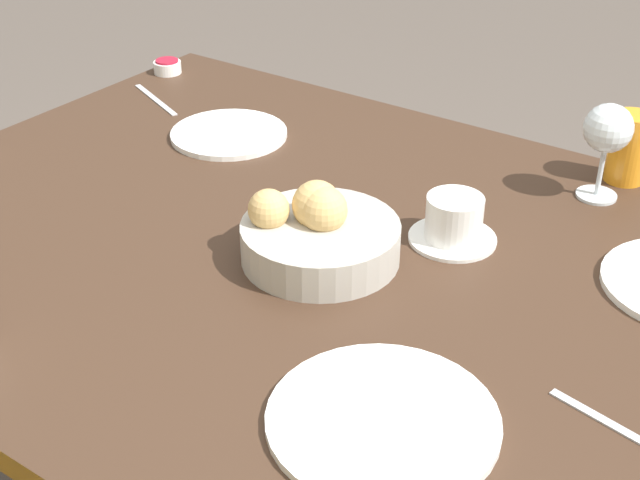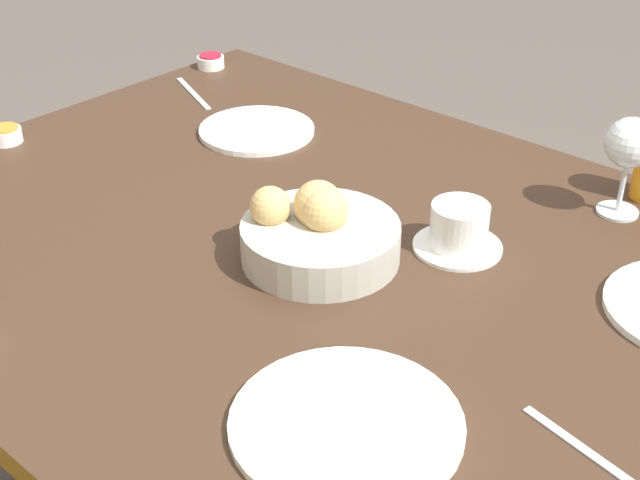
{
  "view_description": "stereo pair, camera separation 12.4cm",
  "coord_description": "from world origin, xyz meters",
  "px_view_note": "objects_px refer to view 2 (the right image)",
  "views": [
    {
      "loc": [
        -0.61,
        0.89,
        1.4
      ],
      "look_at": [
        0.0,
        0.02,
        0.76
      ],
      "focal_mm": 50.0,
      "sensor_mm": 36.0,
      "label": 1
    },
    {
      "loc": [
        -0.7,
        0.81,
        1.4
      ],
      "look_at": [
        0.0,
        0.02,
        0.76
      ],
      "focal_mm": 50.0,
      "sensor_mm": 36.0,
      "label": 2
    }
  ],
  "objects_px": {
    "wine_glass": "(630,146)",
    "coffee_cup": "(459,229)",
    "bread_basket": "(317,233)",
    "jam_bowl_honey": "(6,135)",
    "plate_near_right": "(257,130)",
    "jam_bowl_berry": "(211,61)",
    "fork_silver": "(193,93)",
    "knife_silver": "(593,456)",
    "plate_far_center": "(346,423)"
  },
  "relations": [
    {
      "from": "fork_silver",
      "to": "plate_far_center",
      "type": "bearing_deg",
      "value": 148.04
    },
    {
      "from": "wine_glass",
      "to": "knife_silver",
      "type": "height_order",
      "value": "wine_glass"
    },
    {
      "from": "plate_far_center",
      "to": "fork_silver",
      "type": "distance_m",
      "value": 1.0
    },
    {
      "from": "plate_near_right",
      "to": "coffee_cup",
      "type": "xyz_separation_m",
      "value": [
        -0.5,
        0.09,
        0.03
      ]
    },
    {
      "from": "plate_far_center",
      "to": "wine_glass",
      "type": "relative_size",
      "value": 1.64
    },
    {
      "from": "fork_silver",
      "to": "knife_silver",
      "type": "xyz_separation_m",
      "value": [
        -1.07,
        0.39,
        0.0
      ]
    },
    {
      "from": "plate_near_right",
      "to": "jam_bowl_berry",
      "type": "relative_size",
      "value": 3.64
    },
    {
      "from": "bread_basket",
      "to": "coffee_cup",
      "type": "bearing_deg",
      "value": -131.85
    },
    {
      "from": "plate_far_center",
      "to": "plate_near_right",
      "type": "bearing_deg",
      "value": -37.8
    },
    {
      "from": "bread_basket",
      "to": "fork_silver",
      "type": "bearing_deg",
      "value": -26.21
    },
    {
      "from": "bread_basket",
      "to": "jam_bowl_berry",
      "type": "relative_size",
      "value": 3.87
    },
    {
      "from": "bread_basket",
      "to": "wine_glass",
      "type": "relative_size",
      "value": 1.43
    },
    {
      "from": "plate_near_right",
      "to": "jam_bowl_honey",
      "type": "distance_m",
      "value": 0.45
    },
    {
      "from": "jam_bowl_honey",
      "to": "knife_silver",
      "type": "bearing_deg",
      "value": 178.98
    },
    {
      "from": "plate_near_right",
      "to": "fork_silver",
      "type": "distance_m",
      "value": 0.24
    },
    {
      "from": "plate_near_right",
      "to": "plate_far_center",
      "type": "distance_m",
      "value": 0.78
    },
    {
      "from": "wine_glass",
      "to": "jam_bowl_berry",
      "type": "xyz_separation_m",
      "value": [
        0.94,
        -0.02,
        -0.1
      ]
    },
    {
      "from": "coffee_cup",
      "to": "plate_near_right",
      "type": "bearing_deg",
      "value": -10.59
    },
    {
      "from": "bread_basket",
      "to": "wine_glass",
      "type": "xyz_separation_m",
      "value": [
        -0.26,
        -0.4,
        0.07
      ]
    },
    {
      "from": "jam_bowl_honey",
      "to": "fork_silver",
      "type": "height_order",
      "value": "jam_bowl_honey"
    },
    {
      "from": "bread_basket",
      "to": "jam_bowl_berry",
      "type": "xyz_separation_m",
      "value": [
        0.68,
        -0.42,
        -0.02
      ]
    },
    {
      "from": "jam_bowl_honey",
      "to": "knife_silver",
      "type": "xyz_separation_m",
      "value": [
        -1.15,
        0.02,
        -0.01
      ]
    },
    {
      "from": "plate_far_center",
      "to": "wine_glass",
      "type": "distance_m",
      "value": 0.65
    },
    {
      "from": "jam_bowl_berry",
      "to": "knife_silver",
      "type": "relative_size",
      "value": 0.32
    },
    {
      "from": "wine_glass",
      "to": "coffee_cup",
      "type": "distance_m",
      "value": 0.29
    },
    {
      "from": "plate_far_center",
      "to": "jam_bowl_honey",
      "type": "height_order",
      "value": "jam_bowl_honey"
    },
    {
      "from": "plate_near_right",
      "to": "jam_bowl_berry",
      "type": "distance_m",
      "value": 0.36
    },
    {
      "from": "jam_bowl_honey",
      "to": "jam_bowl_berry",
      "type": "bearing_deg",
      "value": -88.87
    },
    {
      "from": "wine_glass",
      "to": "jam_bowl_honey",
      "type": "relative_size",
      "value": 2.7
    },
    {
      "from": "plate_far_center",
      "to": "fork_silver",
      "type": "relative_size",
      "value": 1.48
    },
    {
      "from": "plate_far_center",
      "to": "fork_silver",
      "type": "xyz_separation_m",
      "value": [
        0.85,
        -0.53,
        -0.0
      ]
    },
    {
      "from": "bread_basket",
      "to": "jam_bowl_honey",
      "type": "distance_m",
      "value": 0.68
    },
    {
      "from": "plate_far_center",
      "to": "wine_glass",
      "type": "height_order",
      "value": "wine_glass"
    },
    {
      "from": "wine_glass",
      "to": "coffee_cup",
      "type": "relative_size",
      "value": 1.21
    },
    {
      "from": "plate_far_center",
      "to": "knife_silver",
      "type": "distance_m",
      "value": 0.26
    },
    {
      "from": "bread_basket",
      "to": "jam_bowl_honey",
      "type": "relative_size",
      "value": 3.87
    },
    {
      "from": "coffee_cup",
      "to": "wine_glass",
      "type": "bearing_deg",
      "value": -116.35
    },
    {
      "from": "wine_glass",
      "to": "jam_bowl_honey",
      "type": "bearing_deg",
      "value": 27.36
    },
    {
      "from": "bread_basket",
      "to": "jam_bowl_honey",
      "type": "bearing_deg",
      "value": 6.82
    },
    {
      "from": "fork_silver",
      "to": "knife_silver",
      "type": "distance_m",
      "value": 1.14
    },
    {
      "from": "plate_far_center",
      "to": "coffee_cup",
      "type": "bearing_deg",
      "value": -72.95
    },
    {
      "from": "plate_near_right",
      "to": "jam_bowl_honey",
      "type": "bearing_deg",
      "value": 46.75
    },
    {
      "from": "coffee_cup",
      "to": "jam_bowl_berry",
      "type": "distance_m",
      "value": 0.86
    },
    {
      "from": "plate_near_right",
      "to": "plate_far_center",
      "type": "relative_size",
      "value": 0.82
    },
    {
      "from": "bread_basket",
      "to": "knife_silver",
      "type": "distance_m",
      "value": 0.49
    },
    {
      "from": "plate_far_center",
      "to": "jam_bowl_honey",
      "type": "bearing_deg",
      "value": -9.59
    },
    {
      "from": "bread_basket",
      "to": "coffee_cup",
      "type": "height_order",
      "value": "bread_basket"
    },
    {
      "from": "coffee_cup",
      "to": "knife_silver",
      "type": "distance_m",
      "value": 0.42
    },
    {
      "from": "plate_near_right",
      "to": "knife_silver",
      "type": "xyz_separation_m",
      "value": [
        -0.84,
        0.35,
        -0.0
      ]
    },
    {
      "from": "wine_glass",
      "to": "knife_silver",
      "type": "xyz_separation_m",
      "value": [
        -0.21,
        0.5,
        -0.11
      ]
    }
  ]
}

